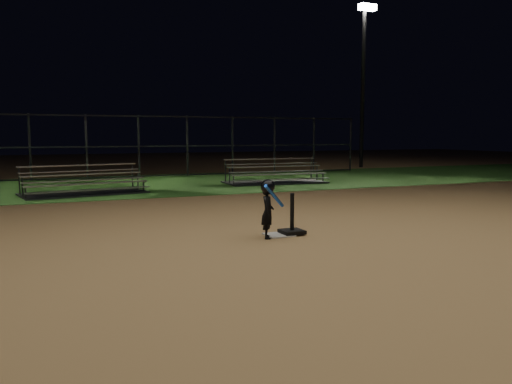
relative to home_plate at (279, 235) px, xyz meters
name	(u,v)px	position (x,y,z in m)	size (l,w,h in m)	color
ground	(279,236)	(0.00, 0.00, -0.01)	(80.00, 80.00, 0.00)	#A77E4B
grass_strip	(155,184)	(0.00, 10.00, -0.01)	(60.00, 8.00, 0.01)	#26541B
home_plate	(279,235)	(0.00, 0.00, 0.00)	(0.45, 0.45, 0.02)	beige
batting_tee	(292,226)	(0.25, -0.01, 0.13)	(0.38, 0.38, 0.70)	black
child_batter	(268,207)	(-0.27, -0.14, 0.51)	(0.51, 0.53, 0.99)	black
bleacher_left	(84,188)	(-2.55, 7.75, 0.16)	(3.65, 2.24, 0.84)	silver
bleacher_right	(275,178)	(4.00, 8.68, 0.17)	(3.59, 1.89, 0.86)	silver
backstop_fence	(139,146)	(0.00, 13.00, 1.24)	(20.08, 0.08, 2.50)	#38383D
light_pole_right	(364,72)	(12.00, 14.94, 4.93)	(0.90, 0.53, 8.30)	#2D2D30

